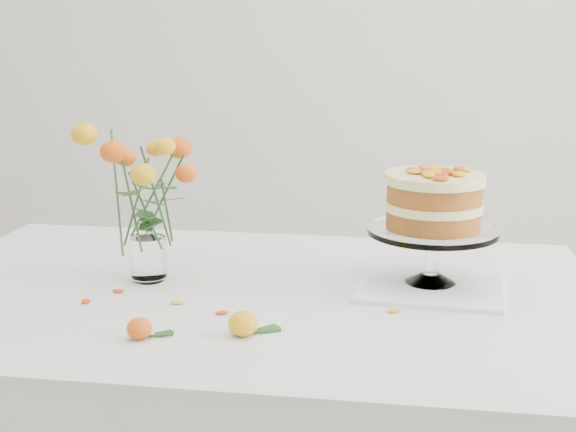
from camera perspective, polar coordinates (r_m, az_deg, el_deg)
name	(u,v)px	position (r m, az deg, el deg)	size (l,w,h in m)	color
table	(248,328)	(1.68, -2.86, -7.95)	(1.43, 0.93, 0.76)	tan
napkin	(430,284)	(1.70, 10.08, -4.81)	(0.29, 0.29, 0.01)	white
cake_stand	(434,207)	(1.66, 10.32, 0.64)	(0.27, 0.27, 0.24)	white
rose_vase	(145,177)	(1.69, -10.14, 2.74)	(0.31, 0.31, 0.38)	white
loose_rose_near	(243,323)	(1.42, -3.21, -7.64)	(0.09, 0.06, 0.05)	#F9A415
loose_rose_far	(140,329)	(1.43, -10.51, -7.87)	(0.08, 0.04, 0.04)	red
stray_petal_a	(177,303)	(1.59, -7.90, -6.14)	(0.03, 0.02, 0.00)	#F7B10F
stray_petal_b	(222,313)	(1.53, -4.72, -6.88)	(0.03, 0.02, 0.00)	#F7B10F
stray_petal_c	(238,322)	(1.48, -3.57, -7.50)	(0.03, 0.02, 0.00)	#F7B10F
stray_petal_d	(118,291)	(1.68, -12.00, -5.24)	(0.03, 0.02, 0.00)	#F7B10F
stray_petal_e	(86,301)	(1.63, -14.19, -5.91)	(0.03, 0.02, 0.00)	#F7B10F
stray_petal_f	(394,311)	(1.55, 7.51, -6.72)	(0.03, 0.02, 0.00)	#F7B10F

